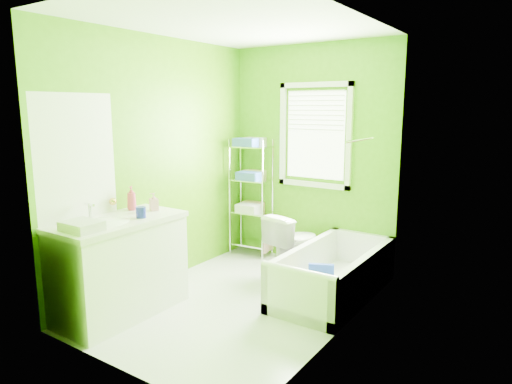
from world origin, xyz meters
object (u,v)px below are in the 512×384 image
Objects in this scene: vanity at (119,264)px; wire_shelf_unit at (252,185)px; bathtub at (333,280)px; toilet at (294,243)px.

vanity is 2.16m from wire_shelf_unit.
wire_shelf_unit is (-1.43, 0.65, 0.75)m from bathtub.
vanity is at bearing -134.50° from bathtub.
toilet reaches higher than bathtub.
vanity is at bearing -90.28° from wire_shelf_unit.
toilet is 0.47× the size of wire_shelf_unit.
toilet is at bearing 151.47° from bathtub.
toilet is at bearing 66.57° from vanity.
bathtub is 1.74m from wire_shelf_unit.
vanity reaches higher than bathtub.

